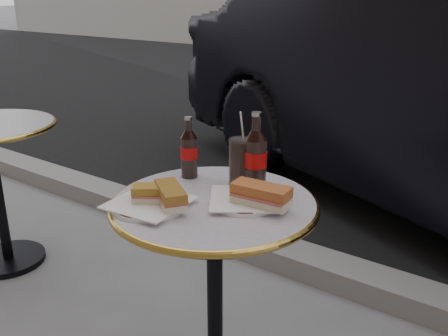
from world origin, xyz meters
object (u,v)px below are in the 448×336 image
Objects in this scene: plate_right at (245,201)px; cola_bottle_left at (189,147)px; plate_left at (149,205)px; cola_bottle_right at (256,152)px; cola_glass at (241,163)px; bistro_table at (215,305)px.

cola_bottle_left reaches higher than plate_right.
plate_left and plate_right have the same top height.
plate_left is 0.36m from cola_bottle_right.
plate_left is at bearing -114.65° from cola_glass.
cola_glass is at bearing -177.46° from cola_bottle_right.
plate_right is at bearing 41.78° from plate_left.
cola_bottle_right is (0.18, 0.28, 0.12)m from plate_left.
cola_glass is (0.13, 0.28, 0.07)m from plate_left.
plate_right is (0.21, 0.18, -0.00)m from plate_left.
bistro_table is at bearing -154.96° from plate_right.
bistro_table is 0.42m from plate_left.
cola_glass reaches higher than plate_left.
cola_bottle_left is (-0.27, 0.07, 0.10)m from plate_right.
cola_glass is at bearing 88.10° from bistro_table.
cola_bottle_right reaches higher than cola_bottle_left.
cola_bottle_right reaches higher than plate_right.
plate_left is 1.04× the size of plate_right.
bistro_table is 3.48× the size of plate_right.
cola_bottle_left is at bearing -174.11° from cola_bottle_right.
cola_bottle_left is 0.19m from cola_glass.
bistro_table is at bearing 49.63° from plate_left.
plate_right is at bearing -15.30° from cola_bottle_left.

